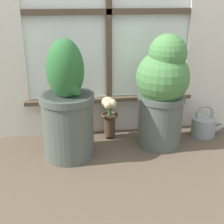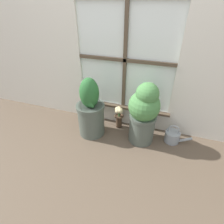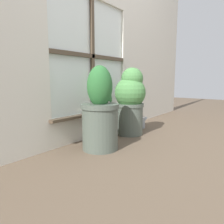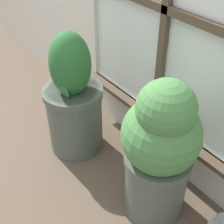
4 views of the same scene
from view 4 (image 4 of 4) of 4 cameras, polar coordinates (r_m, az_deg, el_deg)
The scene contains 4 objects.
ground_plane at distance 1.56m, azimuth -8.38°, elevation -15.12°, with size 10.00×10.00×0.00m, color brown.
potted_plant_left at distance 1.62m, azimuth -7.04°, elevation 1.73°, with size 0.31×0.31×0.68m.
potted_plant_right at distance 1.26m, azimuth 8.71°, elevation -6.85°, with size 0.32×0.32×0.69m.
flower_vase at distance 1.61m, azimuth 4.21°, elevation -3.66°, with size 0.11×0.11×0.28m.
Camera 4 is at (0.88, -0.39, 1.23)m, focal length 50.00 mm.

